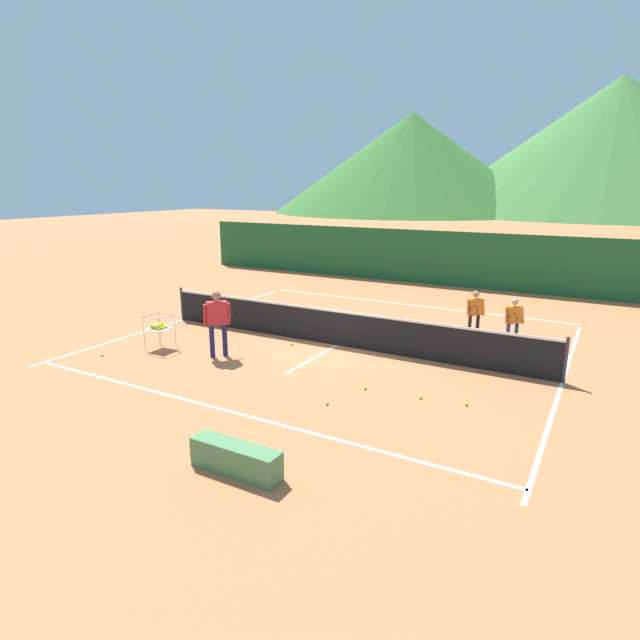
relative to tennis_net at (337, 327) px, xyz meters
The scene contains 23 objects.
ground_plane 0.50m from the tennis_net, ahead, with size 120.00×120.00×0.00m, color #C67042.
line_baseline_near 4.81m from the tennis_net, 90.00° to the right, with size 11.19×0.08×0.01m, color white.
line_baseline_far 5.65m from the tennis_net, 90.00° to the left, with size 11.19×0.08×0.01m, color white.
line_sideline_west 5.62m from the tennis_net, behind, with size 0.08×10.41×0.01m, color white.
line_sideline_east 5.62m from the tennis_net, ahead, with size 0.08×10.41×0.01m, color white.
line_service_center 0.50m from the tennis_net, ahead, with size 0.08×5.07×0.01m, color white.
tennis_net is the anchor object (origin of this frame).
instructor 3.20m from the tennis_net, 133.35° to the right, with size 0.62×0.80×1.69m.
student_0 3.99m from the tennis_net, 40.60° to the left, with size 0.50×0.70×1.34m.
student_1 4.70m from the tennis_net, 28.76° to the left, with size 0.50×0.67×1.31m.
ball_cart 4.72m from the tennis_net, 147.19° to the right, with size 0.58×0.58×0.90m.
tennis_ball_0 6.07m from the tennis_net, 141.33° to the right, with size 0.07×0.07×0.07m, color yellow.
tennis_ball_1 3.28m from the tennis_net, 163.41° to the right, with size 0.07×0.07×0.07m, color yellow.
tennis_ball_2 1.30m from the tennis_net, 149.79° to the right, with size 0.07×0.07×0.07m, color yellow.
tennis_ball_3 4.69m from the tennis_net, 29.17° to the right, with size 0.07×0.07×0.07m, color yellow.
tennis_ball_4 3.99m from the tennis_net, 65.09° to the right, with size 0.07×0.07×0.07m, color yellow.
tennis_ball_5 4.00m from the tennis_net, 36.95° to the right, with size 0.07×0.07×0.07m, color yellow.
tennis_ball_6 3.22m from the tennis_net, 51.38° to the right, with size 0.07×0.07×0.07m, color yellow.
windscreen_fence 9.97m from the tennis_net, 90.00° to the left, with size 24.63×0.08×2.32m, color #1E5B2D.
courtside_bench 6.67m from the tennis_net, 75.49° to the right, with size 1.50×0.36×0.46m, color #4C7F4C.
hill_0 80.34m from the tennis_net, 86.88° to the left, with size 55.04×55.04×19.49m, color #427A38.
hill_1 72.37m from the tennis_net, 108.64° to the left, with size 42.26×42.26×14.91m, color #38702D.
hill_2 80.84m from the tennis_net, 89.94° to the left, with size 42.06×42.06×14.17m, color #427A38.
Camera 1 is at (6.25, -11.96, 4.22)m, focal length 29.27 mm.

